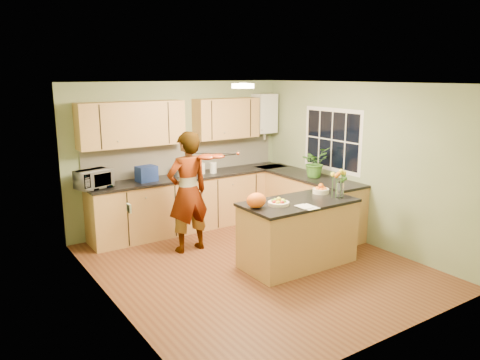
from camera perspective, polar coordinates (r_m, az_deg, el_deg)
floor at (r=6.65m, az=1.79°, el=-10.38°), size 4.50×4.50×0.00m
ceiling at (r=6.11m, az=1.96°, el=11.71°), size 4.00×4.50×0.02m
wall_back at (r=8.16m, az=-7.36°, el=3.05°), size 4.00×0.02×2.50m
wall_front at (r=4.68m, az=18.14°, el=-4.80°), size 4.00×0.02×2.50m
wall_left at (r=5.38m, az=-15.75°, el=-2.38°), size 0.02×4.50×2.50m
wall_right at (r=7.58m, az=14.28°, el=2.01°), size 0.02×4.50×2.50m
back_counter at (r=8.11m, az=-5.62°, el=-2.60°), size 3.64×0.62×0.94m
right_counter at (r=8.13m, az=8.12°, el=-2.64°), size 0.62×2.24×0.94m
splashback at (r=8.20m, az=-6.67°, el=2.76°), size 3.60×0.02×0.52m
upper_cabinets at (r=7.86m, az=-8.08°, el=7.07°), size 3.20×0.34×0.70m
boiler at (r=8.83m, az=3.01°, el=8.10°), size 0.40×0.30×0.86m
window_right at (r=7.93m, az=11.15°, el=4.83°), size 0.01×1.30×1.05m
light_switch at (r=4.83m, az=-13.38°, el=-3.36°), size 0.02×0.09×0.09m
ceiling_lamp at (r=6.36m, az=0.35°, el=11.41°), size 0.30×0.30×0.07m
peninsula_island at (r=6.59m, az=7.05°, el=-6.39°), size 1.60×0.82×0.92m
fruit_dish at (r=6.23m, az=4.73°, el=-2.68°), size 0.28×0.28×0.10m
orange_bowl at (r=6.91m, az=9.83°, el=-1.13°), size 0.24×0.24×0.14m
flower_vase at (r=6.66m, az=12.17°, el=0.58°), size 0.26×0.26×0.49m
orange_bag at (r=6.06m, az=2.00°, el=-2.50°), size 0.27×0.23×0.20m
papers at (r=6.17m, az=8.28°, el=-3.25°), size 0.19×0.26×0.01m
violinist at (r=6.96m, az=-6.38°, el=-1.49°), size 0.68×0.46×1.81m
violin at (r=6.75m, az=-4.12°, el=2.83°), size 0.66×0.57×0.17m
microwave at (r=7.32m, az=-17.41°, el=0.09°), size 0.57×0.46×0.28m
blue_box at (r=7.61m, az=-11.34°, el=0.76°), size 0.33×0.26×0.25m
kettle at (r=7.90m, az=-7.45°, el=1.29°), size 0.15×0.15×0.28m
jar_cream at (r=8.05m, az=-4.71°, el=1.40°), size 0.12×0.12×0.18m
jar_white at (r=8.10m, az=-3.29°, el=1.49°), size 0.12×0.12×0.18m
potted_plant at (r=7.85m, az=9.10°, el=2.16°), size 0.48×0.43×0.50m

